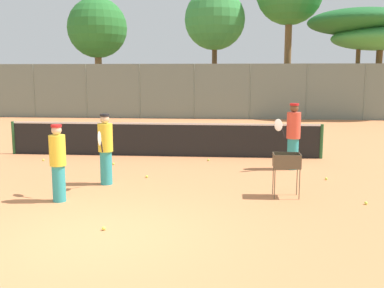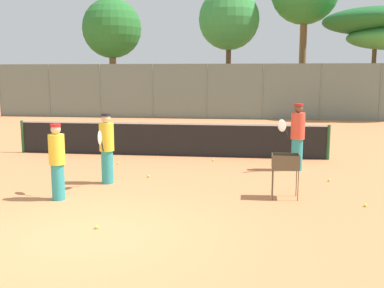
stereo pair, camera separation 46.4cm
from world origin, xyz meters
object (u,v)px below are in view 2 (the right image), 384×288
(parked_car, at_px, (113,102))
(player_red_cap, at_px, (57,161))
(player_white_outfit, at_px, (297,136))
(player_yellow_shirt, at_px, (107,147))
(tennis_net, at_px, (169,139))
(ball_cart, at_px, (286,165))

(parked_car, bearing_deg, player_red_cap, -75.38)
(player_white_outfit, distance_m, player_yellow_shirt, 5.09)
(tennis_net, height_order, player_red_cap, player_red_cap)
(ball_cart, distance_m, parked_car, 24.00)
(player_yellow_shirt, height_order, parked_car, player_yellow_shirt)
(tennis_net, xyz_separation_m, player_yellow_shirt, (-0.79, -3.80, 0.31))
(player_white_outfit, distance_m, player_red_cap, 6.33)
(player_yellow_shirt, bearing_deg, player_red_cap, -23.17)
(ball_cart, bearing_deg, parked_car, 115.96)
(player_white_outfit, bearing_deg, player_red_cap, -1.54)
(player_yellow_shirt, bearing_deg, player_white_outfit, 112.50)
(player_white_outfit, distance_m, parked_car, 21.70)
(player_red_cap, bearing_deg, parked_car, -19.27)
(player_yellow_shirt, xyz_separation_m, parked_car, (-6.39, 20.82, -0.21))
(player_white_outfit, relative_size, player_yellow_shirt, 1.08)
(tennis_net, bearing_deg, ball_cart, -53.88)
(player_red_cap, bearing_deg, player_yellow_shirt, -54.97)
(player_yellow_shirt, bearing_deg, ball_cart, 77.46)
(player_red_cap, relative_size, parked_car, 0.38)
(player_red_cap, relative_size, ball_cart, 1.69)
(tennis_net, relative_size, ball_cart, 10.65)
(tennis_net, relative_size, player_red_cap, 6.29)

